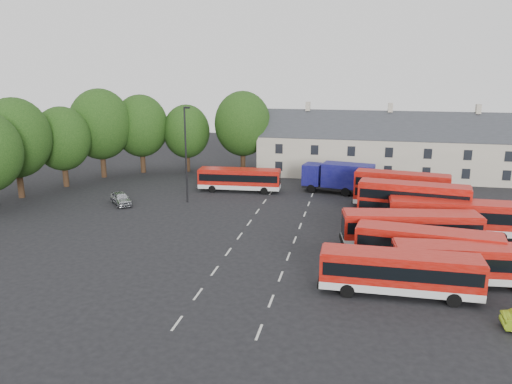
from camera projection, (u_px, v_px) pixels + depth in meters
ground at (234, 244)px, 43.02m from camera, size 140.00×140.00×0.00m
lane_markings at (267, 238)px, 44.42m from camera, size 5.15×33.80×0.01m
treeline at (114, 132)px, 63.82m from camera, size 29.92×32.59×12.01m
terrace_houses at (388, 149)px, 67.77m from camera, size 35.70×7.13×10.06m
bus_row_a at (400, 270)px, 32.99m from camera, size 10.43×2.43×2.95m
bus_row_b at (468, 261)px, 34.60m from camera, size 10.39×3.18×2.89m
bus_row_c at (427, 245)px, 37.57m from camera, size 10.83×3.73×3.00m
bus_row_d at (411, 227)px, 41.35m from camera, size 11.44×4.19×3.16m
bus_row_e at (455, 215)px, 44.52m from camera, size 11.45×2.68×3.24m
bus_dd_south at (413, 202)px, 47.31m from camera, size 10.37×3.70×4.16m
bus_dd_north at (401, 189)px, 52.77m from camera, size 9.94×3.73×3.98m
bus_north at (239, 178)px, 60.39m from camera, size 10.00×2.86×2.79m
box_truck at (339, 176)px, 59.55m from camera, size 8.65×4.09×3.64m
silver_car at (121, 198)px, 54.93m from camera, size 3.93×4.14×1.39m
lamppost at (186, 152)px, 54.64m from camera, size 0.74×0.40×10.64m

